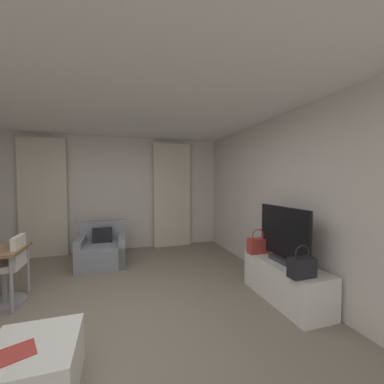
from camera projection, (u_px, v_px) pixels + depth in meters
name	position (u px, v px, depth m)	size (l,w,h in m)	color
ground_plane	(110.00, 324.00, 2.62)	(12.00, 12.00, 0.00)	gray
wall_window	(113.00, 194.00, 5.45)	(5.12, 0.06, 2.60)	silver
wall_right	(298.00, 202.00, 3.32)	(0.06, 6.12, 2.60)	silver
ceiling	(106.00, 83.00, 2.50)	(5.12, 6.12, 0.06)	white
curtain_left_panel	(43.00, 197.00, 4.91)	(0.90, 0.06, 2.50)	beige
curtain_right_panel	(172.00, 195.00, 5.74)	(0.90, 0.06, 2.50)	beige
armchair	(102.00, 250.00, 4.53)	(0.87, 0.88, 0.78)	gray
desk_chair	(8.00, 274.00, 3.05)	(0.48, 0.48, 0.88)	gray
coffee_table	(33.00, 371.00, 1.72)	(0.61, 0.66, 0.41)	white
magazine_open	(11.00, 355.00, 1.60)	(0.34, 0.29, 0.01)	#B73833
tv_console	(285.00, 281.00, 3.14)	(0.50, 1.24, 0.51)	white
tv_flatscreen	(283.00, 236.00, 3.16)	(0.20, 0.94, 0.74)	#333338
handbag_primary	(258.00, 245.00, 3.54)	(0.30, 0.14, 0.37)	#B73833
handbag_secondary	(302.00, 267.00, 2.65)	(0.30, 0.14, 0.37)	black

